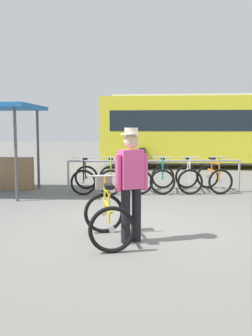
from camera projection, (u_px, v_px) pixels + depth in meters
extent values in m
plane|color=slate|center=(142.00, 229.00, 6.44)|extent=(80.00, 80.00, 0.00)
cylinder|color=#99999E|center=(68.00, 177.00, 9.94)|extent=(0.06, 0.06, 0.85)
cylinder|color=#99999E|center=(239.00, 176.00, 10.10)|extent=(0.06, 0.06, 0.85)
cylinder|color=#99999E|center=(154.00, 161.00, 9.97)|extent=(4.55, 0.24, 0.05)
torus|color=black|center=(86.00, 177.00, 10.65)|extent=(0.66, 0.11, 0.66)
cylinder|color=#B7B7BC|center=(86.00, 177.00, 10.65)|extent=(0.08, 0.07, 0.08)
torus|color=black|center=(83.00, 182.00, 9.63)|extent=(0.66, 0.11, 0.66)
cylinder|color=#B7B7BC|center=(83.00, 182.00, 9.63)|extent=(0.08, 0.07, 0.08)
cube|color=black|center=(85.00, 171.00, 10.12)|extent=(0.07, 0.92, 0.04)
cube|color=black|center=(85.00, 163.00, 10.04)|extent=(0.06, 0.61, 0.04)
cylinder|color=black|center=(85.00, 169.00, 10.29)|extent=(0.03, 0.03, 0.55)
cube|color=black|center=(85.00, 159.00, 10.26)|extent=(0.13, 0.24, 0.06)
cylinder|color=black|center=(83.00, 170.00, 9.72)|extent=(0.03, 0.03, 0.63)
cylinder|color=#B7B7BC|center=(83.00, 158.00, 9.69)|extent=(0.52, 0.05, 0.03)
torus|color=black|center=(111.00, 177.00, 10.67)|extent=(0.66, 0.12, 0.66)
cylinder|color=#B7B7BC|center=(111.00, 177.00, 10.67)|extent=(0.08, 0.07, 0.08)
torus|color=black|center=(111.00, 182.00, 9.66)|extent=(0.66, 0.12, 0.66)
cylinder|color=#B7B7BC|center=(111.00, 182.00, 9.66)|extent=(0.08, 0.07, 0.08)
cube|color=#9ED14C|center=(111.00, 171.00, 10.14)|extent=(0.08, 0.92, 0.04)
cube|color=#9ED14C|center=(111.00, 163.00, 10.07)|extent=(0.06, 0.61, 0.04)
cylinder|color=#9ED14C|center=(111.00, 169.00, 10.32)|extent=(0.03, 0.03, 0.55)
cube|color=black|center=(111.00, 159.00, 10.29)|extent=(0.13, 0.25, 0.06)
cylinder|color=#9ED14C|center=(111.00, 170.00, 9.75)|extent=(0.03, 0.03, 0.63)
cylinder|color=#B7B7BC|center=(111.00, 157.00, 9.71)|extent=(0.52, 0.05, 0.03)
torus|color=black|center=(133.00, 177.00, 10.69)|extent=(0.67, 0.20, 0.66)
cylinder|color=#B7B7BC|center=(133.00, 177.00, 10.69)|extent=(0.09, 0.08, 0.08)
torus|color=black|center=(141.00, 182.00, 9.69)|extent=(0.67, 0.20, 0.66)
cylinder|color=#B7B7BC|center=(141.00, 182.00, 9.69)|extent=(0.09, 0.08, 0.08)
cube|color=#2D56B7|center=(137.00, 171.00, 10.17)|extent=(0.19, 0.91, 0.04)
cube|color=#2D56B7|center=(137.00, 163.00, 10.09)|extent=(0.14, 0.61, 0.04)
cylinder|color=#2D56B7|center=(136.00, 169.00, 10.34)|extent=(0.03, 0.03, 0.55)
cube|color=black|center=(136.00, 159.00, 10.31)|extent=(0.16, 0.26, 0.06)
cylinder|color=#2D56B7|center=(140.00, 169.00, 9.78)|extent=(0.03, 0.03, 0.63)
cylinder|color=#B7B7BC|center=(140.00, 157.00, 9.74)|extent=(0.52, 0.11, 0.03)
torus|color=black|center=(163.00, 177.00, 10.72)|extent=(0.66, 0.14, 0.66)
cylinder|color=#B7B7BC|center=(163.00, 177.00, 10.72)|extent=(0.09, 0.07, 0.08)
torus|color=black|center=(162.00, 182.00, 9.71)|extent=(0.66, 0.14, 0.66)
cylinder|color=#B7B7BC|center=(162.00, 182.00, 9.71)|extent=(0.09, 0.07, 0.08)
cube|color=teal|center=(163.00, 171.00, 10.19)|extent=(0.13, 0.92, 0.04)
cube|color=teal|center=(163.00, 163.00, 10.12)|extent=(0.10, 0.61, 0.04)
cylinder|color=teal|center=(163.00, 169.00, 10.37)|extent=(0.03, 0.03, 0.55)
cube|color=black|center=(163.00, 159.00, 10.34)|extent=(0.14, 0.25, 0.06)
cylinder|color=teal|center=(163.00, 169.00, 9.80)|extent=(0.03, 0.03, 0.63)
cylinder|color=#B7B7BC|center=(163.00, 157.00, 9.77)|extent=(0.52, 0.08, 0.03)
torus|color=black|center=(187.00, 177.00, 10.75)|extent=(0.66, 0.12, 0.66)
cylinder|color=#B7B7BC|center=(187.00, 177.00, 10.75)|extent=(0.08, 0.07, 0.08)
torus|color=black|center=(190.00, 182.00, 9.74)|extent=(0.66, 0.12, 0.66)
cylinder|color=#B7B7BC|center=(190.00, 182.00, 9.74)|extent=(0.08, 0.07, 0.08)
cube|color=silver|center=(188.00, 171.00, 10.22)|extent=(0.10, 0.92, 0.04)
cube|color=silver|center=(189.00, 163.00, 10.15)|extent=(0.08, 0.61, 0.04)
cylinder|color=silver|center=(188.00, 168.00, 10.40)|extent=(0.03, 0.03, 0.55)
cube|color=black|center=(188.00, 158.00, 10.37)|extent=(0.14, 0.25, 0.06)
cylinder|color=silver|center=(190.00, 169.00, 9.82)|extent=(0.03, 0.03, 0.63)
cylinder|color=#B7B7BC|center=(190.00, 157.00, 9.79)|extent=(0.52, 0.06, 0.03)
torus|color=black|center=(208.00, 177.00, 10.77)|extent=(0.67, 0.16, 0.66)
cylinder|color=#B7B7BC|center=(208.00, 177.00, 10.77)|extent=(0.09, 0.07, 0.08)
torus|color=black|center=(221.00, 182.00, 9.76)|extent=(0.67, 0.16, 0.66)
cylinder|color=#B7B7BC|center=(221.00, 182.00, 9.76)|extent=(0.09, 0.07, 0.08)
cube|color=orange|center=(214.00, 171.00, 10.24)|extent=(0.14, 0.92, 0.04)
cube|color=orange|center=(215.00, 163.00, 10.17)|extent=(0.11, 0.61, 0.04)
cylinder|color=orange|center=(212.00, 168.00, 10.42)|extent=(0.03, 0.03, 0.55)
cube|color=black|center=(212.00, 158.00, 10.39)|extent=(0.15, 0.25, 0.06)
cylinder|color=orange|center=(219.00, 169.00, 9.85)|extent=(0.03, 0.03, 0.63)
cylinder|color=#B7B7BC|center=(220.00, 157.00, 9.82)|extent=(0.52, 0.09, 0.03)
torus|color=black|center=(112.00, 230.00, 5.19)|extent=(0.66, 0.17, 0.66)
cylinder|color=#B7B7BC|center=(112.00, 230.00, 5.19)|extent=(0.09, 0.07, 0.08)
torus|color=black|center=(104.00, 213.00, 6.19)|extent=(0.66, 0.17, 0.66)
cylinder|color=#B7B7BC|center=(104.00, 213.00, 6.19)|extent=(0.09, 0.07, 0.08)
cube|color=yellow|center=(108.00, 206.00, 5.66)|extent=(0.19, 0.91, 0.04)
cube|color=yellow|center=(107.00, 191.00, 5.69)|extent=(0.14, 0.61, 0.04)
cylinder|color=yellow|center=(109.00, 205.00, 5.48)|extent=(0.03, 0.03, 0.55)
cube|color=black|center=(109.00, 186.00, 5.45)|extent=(0.16, 0.26, 0.06)
cylinder|color=yellow|center=(105.00, 196.00, 6.03)|extent=(0.03, 0.03, 0.63)
cylinder|color=#B7B7BC|center=(105.00, 176.00, 6.00)|extent=(0.52, 0.12, 0.03)
cube|color=gray|center=(104.00, 182.00, 6.15)|extent=(0.29, 0.24, 0.22)
cylinder|color=black|center=(136.00, 215.00, 5.73)|extent=(0.14, 0.14, 0.82)
cylinder|color=black|center=(126.00, 216.00, 5.65)|extent=(0.14, 0.14, 0.82)
cube|color=#E54C8C|center=(131.00, 169.00, 5.61)|extent=(0.39, 0.33, 0.58)
cylinder|color=#E54C8C|center=(145.00, 172.00, 5.69)|extent=(0.09, 0.09, 0.55)
cylinder|color=#E54C8C|center=(118.00, 173.00, 5.51)|extent=(0.09, 0.09, 0.55)
sphere|color=beige|center=(131.00, 141.00, 5.57)|extent=(0.22, 0.22, 0.22)
cylinder|color=beige|center=(131.00, 134.00, 5.56)|extent=(0.32, 0.32, 0.02)
cylinder|color=beige|center=(131.00, 131.00, 5.55)|extent=(0.20, 0.20, 0.09)
cube|color=yellow|center=(219.00, 129.00, 16.30)|extent=(10.18, 3.34, 2.70)
cube|color=#19232D|center=(219.00, 121.00, 16.26)|extent=(9.38, 3.29, 0.84)
cube|color=silver|center=(220.00, 97.00, 16.15)|extent=(9.16, 3.00, 0.08)
cylinder|color=black|center=(142.00, 159.00, 15.48)|extent=(0.33, 0.92, 0.90)
cylinder|color=black|center=(145.00, 154.00, 17.96)|extent=(0.33, 0.92, 0.90)
cylinder|color=#4C4C51|center=(38.00, 150.00, 10.57)|extent=(0.07, 0.07, 2.20)
cylinder|color=#4C4C51|center=(16.00, 155.00, 8.78)|extent=(0.07, 0.07, 2.20)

